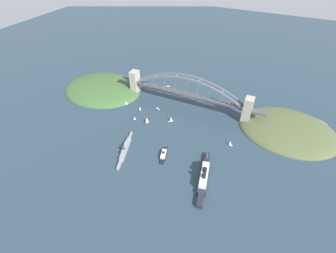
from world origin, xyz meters
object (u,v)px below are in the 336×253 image
object	(u,v)px
small_boat_3	(171,119)
ocean_liner	(204,177)
small_boat_0	(230,143)
naval_cruiser	(125,149)
small_boat_2	(126,103)
small_boat_6	(158,109)
small_boat_1	(140,109)
small_boat_4	(147,120)
harbor_arch_bridge	(187,94)
harbor_ferry_steamer	(164,155)
small_boat_5	(134,118)
seaplane_taxiing_near_bridge	(168,87)

from	to	relation	value
small_boat_3	ocean_liner	bearing A→B (deg)	134.07
small_boat_0	naval_cruiser	bearing A→B (deg)	29.58
small_boat_2	small_boat_6	size ratio (longest dim) A/B	1.00
small_boat_0	small_boat_1	bearing A→B (deg)	-6.68
small_boat_2	small_boat_4	world-z (taller)	small_boat_4
harbor_arch_bridge	small_boat_0	world-z (taller)	harbor_arch_bridge
harbor_ferry_steamer	small_boat_5	distance (m)	99.06
harbor_arch_bridge	ocean_liner	xyz separation A→B (m)	(-85.76, 149.79, -19.50)
small_boat_3	harbor_ferry_steamer	bearing A→B (deg)	107.15
harbor_ferry_steamer	small_boat_4	xyz separation A→B (m)	(59.33, -57.10, 3.34)
small_boat_1	small_boat_4	xyz separation A→B (m)	(-29.39, 26.41, 1.96)
small_boat_1	small_boat_3	size ratio (longest dim) A/B	0.76
naval_cruiser	small_boat_2	distance (m)	122.36
harbor_arch_bridge	small_boat_6	world-z (taller)	harbor_arch_bridge
small_boat_4	small_boat_6	size ratio (longest dim) A/B	1.45
small_boat_1	small_boat_2	bearing A→B (deg)	-8.85
seaplane_taxiing_near_bridge	small_boat_3	distance (m)	112.60
naval_cruiser	small_boat_5	size ratio (longest dim) A/B	9.72
ocean_liner	harbor_ferry_steamer	size ratio (longest dim) A/B	2.70
ocean_liner	seaplane_taxiing_near_bridge	distance (m)	241.40
small_boat_3	small_boat_5	xyz separation A→B (m)	(58.59, 23.60, -1.37)
ocean_liner	small_boat_0	bearing A→B (deg)	-100.65
small_boat_4	small_boat_5	xyz separation A→B (m)	(23.36, 2.57, -2.19)
small_boat_0	small_boat_4	xyz separation A→B (m)	(141.44, 6.40, 1.38)
ocean_liner	naval_cruiser	bearing A→B (deg)	-0.39
small_boat_5	ocean_liner	bearing A→B (deg)	154.75
harbor_ferry_steamer	small_boat_2	world-z (taller)	small_boat_2
harbor_arch_bridge	small_boat_0	bearing A→B (deg)	145.14
harbor_ferry_steamer	seaplane_taxiing_near_bridge	bearing A→B (deg)	-66.54
small_boat_0	harbor_arch_bridge	bearing A→B (deg)	-34.86
ocean_liner	small_boat_6	distance (m)	173.87
small_boat_4	naval_cruiser	bearing A→B (deg)	92.11
small_boat_2	small_boat_4	bearing A→B (deg)	153.08
small_boat_0	small_boat_2	bearing A→B (deg)	-7.03
naval_cruiser	small_boat_2	world-z (taller)	naval_cruiser
ocean_liner	seaplane_taxiing_near_bridge	size ratio (longest dim) A/B	10.06
harbor_arch_bridge	small_boat_1	bearing A→B (deg)	35.59
naval_cruiser	small_boat_3	xyz separation A→B (m)	(-32.57, -93.40, 1.96)
harbor_ferry_steamer	small_boat_4	size ratio (longest dim) A/B	2.65
small_boat_3	small_boat_6	distance (m)	43.84
harbor_arch_bridge	ocean_liner	size ratio (longest dim) A/B	3.12
naval_cruiser	small_boat_3	distance (m)	98.94
harbor_arch_bridge	small_boat_2	distance (m)	114.19
ocean_liner	small_boat_5	xyz separation A→B (m)	(149.83, -70.65, -2.31)
harbor_arch_bridge	harbor_ferry_steamer	world-z (taller)	harbor_arch_bridge
ocean_liner	small_boat_3	size ratio (longest dim) A/B	8.42
ocean_liner	small_boat_5	world-z (taller)	ocean_liner
seaplane_taxiing_near_bridge	small_boat_1	distance (m)	94.71
harbor_arch_bridge	naval_cruiser	distance (m)	155.35
ocean_liner	small_boat_2	distance (m)	215.62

